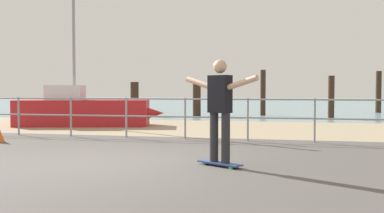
% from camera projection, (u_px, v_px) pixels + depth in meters
% --- Properties ---
extents(ground_plane, '(24.00, 10.00, 0.04)m').
position_uv_depth(ground_plane, '(88.00, 175.00, 6.38)').
color(ground_plane, '#514C49').
rests_on(ground_plane, ground).
extents(beach_strip, '(24.00, 6.00, 0.04)m').
position_uv_depth(beach_strip, '(198.00, 128.00, 14.18)').
color(beach_strip, tan).
rests_on(beach_strip, ground).
extents(sea_surface, '(72.00, 50.00, 0.04)m').
position_uv_depth(sea_surface, '(257.00, 103.00, 41.49)').
color(sea_surface, '#75939E').
rests_on(sea_surface, ground).
extents(railing_fence, '(12.47, 0.05, 1.05)m').
position_uv_depth(railing_fence, '(126.00, 111.00, 11.09)').
color(railing_fence, gray).
rests_on(railing_fence, ground).
extents(sailboat, '(5.07, 2.40, 5.70)m').
position_uv_depth(sailboat, '(88.00, 111.00, 14.78)').
color(sailboat, '#B21E23').
rests_on(sailboat, ground).
extents(skateboard, '(0.79, 0.58, 0.08)m').
position_uv_depth(skateboard, '(220.00, 163.00, 6.97)').
color(skateboard, '#334C8C').
rests_on(skateboard, ground).
extents(skateboarder, '(1.30, 0.80, 1.65)m').
position_uv_depth(skateboarder, '(220.00, 104.00, 6.93)').
color(skateboarder, '#26262B').
rests_on(skateboarder, skateboard).
extents(groyne_post_0, '(0.39, 0.39, 1.61)m').
position_uv_depth(groyne_post_0, '(135.00, 99.00, 20.41)').
color(groyne_post_0, '#332319').
rests_on(groyne_post_0, ground).
extents(groyne_post_1, '(0.37, 0.37, 1.64)m').
position_uv_depth(groyne_post_1, '(197.00, 99.00, 20.00)').
color(groyne_post_1, '#332319').
rests_on(groyne_post_1, ground).
extents(groyne_post_2, '(0.25, 0.25, 2.19)m').
position_uv_depth(groyne_post_2, '(263.00, 93.00, 20.65)').
color(groyne_post_2, '#332319').
rests_on(groyne_post_2, ground).
extents(groyne_post_3, '(0.26, 0.26, 1.84)m').
position_uv_depth(groyne_post_3, '(331.00, 98.00, 18.25)').
color(groyne_post_3, '#332319').
rests_on(groyne_post_3, ground).
extents(groyne_post_4, '(0.29, 0.29, 2.24)m').
position_uv_depth(groyne_post_4, '(379.00, 92.00, 23.17)').
color(groyne_post_4, '#332319').
rests_on(groyne_post_4, ground).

